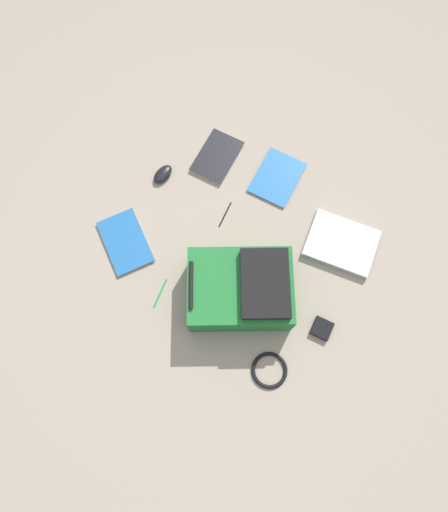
# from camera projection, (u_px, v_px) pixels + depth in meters

# --- Properties ---
(ground_plane) EXTENTS (3.75, 3.75, 0.00)m
(ground_plane) POSITION_uv_depth(u_px,v_px,m) (230.00, 263.00, 2.02)
(ground_plane) COLOR gray
(backpack) EXTENTS (0.53, 0.50, 0.21)m
(backpack) POSITION_uv_depth(u_px,v_px,m) (242.00, 289.00, 1.89)
(backpack) COLOR #1E662D
(backpack) RESTS_ON ground_plane
(laptop) EXTENTS (0.34, 0.28, 0.03)m
(laptop) POSITION_uv_depth(u_px,v_px,m) (341.00, 243.00, 2.03)
(laptop) COLOR #929296
(laptop) RESTS_ON ground_plane
(book_comic) EXTENTS (0.18, 0.26, 0.02)m
(book_comic) POSITION_uv_depth(u_px,v_px,m) (217.00, 157.00, 2.17)
(book_comic) COLOR silver
(book_comic) RESTS_ON ground_plane
(book_manual) EXTENTS (0.33, 0.30, 0.02)m
(book_manual) POSITION_uv_depth(u_px,v_px,m) (125.00, 242.00, 2.04)
(book_manual) COLOR silver
(book_manual) RESTS_ON ground_plane
(book_blue) EXTENTS (0.21, 0.27, 0.01)m
(book_blue) POSITION_uv_depth(u_px,v_px,m) (277.00, 177.00, 2.14)
(book_blue) COLOR silver
(book_blue) RESTS_ON ground_plane
(computer_mouse) EXTENTS (0.07, 0.11, 0.03)m
(computer_mouse) POSITION_uv_depth(u_px,v_px,m) (163.00, 174.00, 2.13)
(computer_mouse) COLOR black
(computer_mouse) RESTS_ON ground_plane
(cable_coil) EXTENTS (0.15, 0.15, 0.02)m
(cable_coil) POSITION_uv_depth(u_px,v_px,m) (269.00, 370.00, 1.87)
(cable_coil) COLOR black
(cable_coil) RESTS_ON ground_plane
(pen_black) EXTENTS (0.03, 0.13, 0.01)m
(pen_black) POSITION_uv_depth(u_px,v_px,m) (160.00, 293.00, 1.97)
(pen_black) COLOR #198C33
(pen_black) RESTS_ON ground_plane
(pen_blue) EXTENTS (0.02, 0.13, 0.01)m
(pen_blue) POSITION_uv_depth(u_px,v_px,m) (225.00, 214.00, 2.08)
(pen_blue) COLOR black
(pen_blue) RESTS_ON ground_plane
(earbud_pouch) EXTENTS (0.09, 0.09, 0.03)m
(earbud_pouch) POSITION_uv_depth(u_px,v_px,m) (322.00, 328.00, 1.92)
(earbud_pouch) COLOR black
(earbud_pouch) RESTS_ON ground_plane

